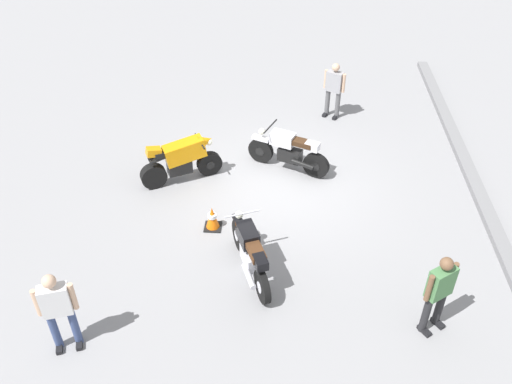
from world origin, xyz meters
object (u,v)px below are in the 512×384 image
motorcycle_silver_cruiser (289,151)px  person_in_white_shirt (58,308)px  motorcycle_black_cruiser (250,252)px  traffic_cone (212,218)px  motorcycle_orange_sportbike (181,159)px  person_in_gray_shirt (334,87)px  person_in_green_shirt (439,290)px

motorcycle_silver_cruiser → person_in_white_shirt: 6.47m
motorcycle_black_cruiser → motorcycle_silver_cruiser: size_ratio=1.01×
motorcycle_silver_cruiser → traffic_cone: size_ratio=3.72×
motorcycle_silver_cruiser → person_in_white_shirt: (5.37, -3.58, 0.40)m
motorcycle_orange_sportbike → person_in_white_shirt: bearing=-129.0°
motorcycle_black_cruiser → traffic_cone: motorcycle_black_cruiser is taller
person_in_white_shirt → motorcycle_orange_sportbike: bearing=149.2°
person_in_gray_shirt → traffic_cone: 5.70m
motorcycle_silver_cruiser → person_in_green_shirt: size_ratio=1.21×
motorcycle_orange_sportbike → person_in_gray_shirt: bearing=16.3°
motorcycle_silver_cruiser → motorcycle_orange_sportbike: motorcycle_orange_sportbike is taller
motorcycle_black_cruiser → person_in_white_shirt: bearing=100.8°
motorcycle_orange_sportbike → person_in_white_shirt: size_ratio=1.13×
motorcycle_orange_sportbike → person_in_gray_shirt: (-3.30, 3.66, 0.29)m
motorcycle_silver_cruiser → person_in_green_shirt: (4.61, 2.51, 0.40)m
motorcycle_silver_cruiser → motorcycle_orange_sportbike: 2.54m
motorcycle_black_cruiser → person_in_gray_shirt: 6.49m
motorcycle_silver_cruiser → person_in_gray_shirt: size_ratio=1.25×
motorcycle_silver_cruiser → person_in_white_shirt: person_in_white_shirt is taller
person_in_gray_shirt → motorcycle_black_cruiser: bearing=11.2°
person_in_green_shirt → motorcycle_black_cruiser: bearing=-143.7°
motorcycle_black_cruiser → traffic_cone: 1.55m
motorcycle_black_cruiser → person_in_gray_shirt: bearing=-38.4°
person_in_gray_shirt → person_in_white_shirt: bearing=-2.7°
person_in_green_shirt → person_in_white_shirt: bearing=-117.5°
traffic_cone → motorcycle_silver_cruiser: bearing=145.5°
person_in_green_shirt → person_in_white_shirt: 6.14m
motorcycle_silver_cruiser → person_in_green_shirt: 5.27m
person_in_white_shirt → person_in_gray_shirt: (-8.06, 4.77, -0.04)m
person_in_green_shirt → motorcycle_silver_cruiser: bearing=173.9°
motorcycle_black_cruiser → motorcycle_silver_cruiser: bearing=-32.5°
person_in_white_shirt → traffic_cone: (-3.11, 2.03, -0.66)m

